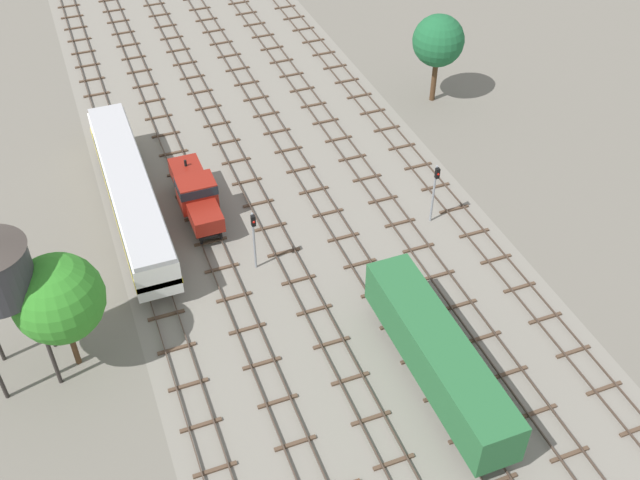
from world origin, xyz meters
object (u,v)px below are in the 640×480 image
(freight_boxcar_centre_nearest, at_px, (438,354))
(signal_post_nearest, at_px, (435,187))
(diesel_railcar_far_left_mid, at_px, (130,191))
(signal_post_near, at_px, (254,234))
(shunter_loco_left_near, at_px, (196,193))

(freight_boxcar_centre_nearest, relative_size, signal_post_nearest, 2.84)
(diesel_railcar_far_left_mid, bearing_deg, signal_post_nearest, -21.68)
(freight_boxcar_centre_nearest, distance_m, signal_post_near, 14.85)
(freight_boxcar_centre_nearest, distance_m, signal_post_nearest, 15.01)
(signal_post_near, bearing_deg, signal_post_nearest, 0.76)
(freight_boxcar_centre_nearest, xyz_separation_m, diesel_railcar_far_left_mid, (-13.57, 21.46, 0.15))
(freight_boxcar_centre_nearest, height_order, signal_post_near, signal_post_near)
(shunter_loco_left_near, bearing_deg, diesel_railcar_far_left_mid, 166.64)
(freight_boxcar_centre_nearest, distance_m, diesel_railcar_far_left_mid, 25.39)
(diesel_railcar_far_left_mid, relative_size, signal_post_nearest, 4.15)
(diesel_railcar_far_left_mid, xyz_separation_m, signal_post_nearest, (20.34, -8.09, 0.56))
(diesel_railcar_far_left_mid, bearing_deg, freight_boxcar_centre_nearest, -57.70)
(freight_boxcar_centre_nearest, height_order, shunter_loco_left_near, freight_boxcar_centre_nearest)
(freight_boxcar_centre_nearest, xyz_separation_m, signal_post_near, (-6.79, 13.20, 0.61))
(shunter_loco_left_near, xyz_separation_m, signal_post_near, (2.26, -7.19, 1.05))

